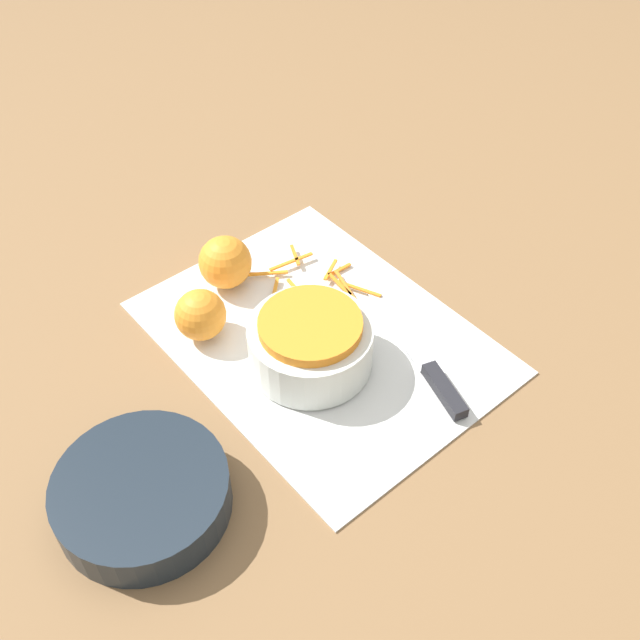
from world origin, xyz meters
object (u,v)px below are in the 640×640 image
bowl_speckled (310,342)px  orange_left (200,315)px  knife (431,372)px  orange_right (225,262)px  bowl_dark (142,494)px

bowl_speckled → orange_left: bearing=30.1°
knife → orange_right: size_ratio=3.18×
bowl_speckled → knife: (-0.12, -0.11, -0.03)m
bowl_speckled → orange_right: (0.20, -0.01, 0.00)m
orange_right → bowl_speckled: bearing=178.2°
bowl_speckled → knife: size_ratio=0.66×
bowl_speckled → orange_left: 0.16m
knife → bowl_speckled: bearing=59.1°
bowl_speckled → orange_right: 0.20m
bowl_dark → orange_right: bearing=-49.8°
orange_left → orange_right: size_ratio=0.91×
bowl_speckled → orange_right: same height
orange_left → orange_right: bearing=-53.7°
bowl_dark → knife: bowl_dark is taller
bowl_speckled → bowl_dark: size_ratio=0.83×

